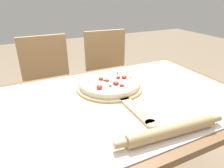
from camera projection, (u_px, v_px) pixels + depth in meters
The scene contains 7 objects.
dining_table at pixel (123, 118), 1.03m from camera, with size 1.22×0.84×0.74m.
towel_cloth at pixel (124, 97), 0.98m from camera, with size 1.14×0.76×0.00m.
pizza_peel at pixel (112, 88), 1.05m from camera, with size 0.36×0.58×0.01m.
pizza at pixel (110, 83), 1.07m from camera, with size 0.32×0.32×0.04m.
rolling_pin at pixel (172, 130), 0.70m from camera, with size 0.44×0.07×0.05m.
chair_left at pixel (49, 84), 1.63m from camera, with size 0.40×0.40×0.91m.
chair_right at pixel (109, 74), 1.84m from camera, with size 0.43×0.43×0.91m.
Camera 1 is at (-0.42, -0.75, 1.21)m, focal length 32.00 mm.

